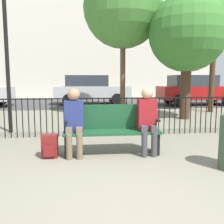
{
  "coord_description": "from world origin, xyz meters",
  "views": [
    {
      "loc": [
        -0.51,
        -2.56,
        1.39
      ],
      "look_at": [
        0.0,
        1.95,
        0.8
      ],
      "focal_mm": 40.0,
      "sensor_mm": 36.0,
      "label": 1
    }
  ],
  "objects_px": {
    "tree_1": "(123,8)",
    "lamp_post": "(6,32)",
    "tree_0": "(215,22)",
    "seated_person_1": "(147,117)",
    "seated_person_0": "(74,119)",
    "parked_car_0": "(91,89)",
    "park_bench": "(112,127)",
    "backpack": "(50,146)",
    "tree_2": "(188,34)",
    "parked_car_1": "(196,90)"
  },
  "relations": [
    {
      "from": "tree_1",
      "to": "lamp_post",
      "type": "xyz_separation_m",
      "value": [
        -3.46,
        -2.95,
        -1.47
      ]
    },
    {
      "from": "tree_0",
      "to": "seated_person_1",
      "type": "bearing_deg",
      "value": -126.8
    },
    {
      "from": "seated_person_0",
      "to": "lamp_post",
      "type": "bearing_deg",
      "value": 127.51
    },
    {
      "from": "seated_person_0",
      "to": "parked_car_0",
      "type": "distance_m",
      "value": 9.77
    },
    {
      "from": "park_bench",
      "to": "lamp_post",
      "type": "relative_size",
      "value": 0.45
    },
    {
      "from": "seated_person_0",
      "to": "seated_person_1",
      "type": "relative_size",
      "value": 0.99
    },
    {
      "from": "park_bench",
      "to": "tree_0",
      "type": "height_order",
      "value": "tree_0"
    },
    {
      "from": "backpack",
      "to": "lamp_post",
      "type": "height_order",
      "value": "lamp_post"
    },
    {
      "from": "seated_person_1",
      "to": "tree_1",
      "type": "xyz_separation_m",
      "value": [
        0.35,
        5.24,
        3.35
      ]
    },
    {
      "from": "tree_2",
      "to": "backpack",
      "type": "bearing_deg",
      "value": -136.26
    },
    {
      "from": "tree_1",
      "to": "seated_person_1",
      "type": "bearing_deg",
      "value": -93.83
    },
    {
      "from": "tree_0",
      "to": "lamp_post",
      "type": "height_order",
      "value": "tree_0"
    },
    {
      "from": "tree_2",
      "to": "lamp_post",
      "type": "relative_size",
      "value": 1.09
    },
    {
      "from": "lamp_post",
      "to": "parked_car_1",
      "type": "height_order",
      "value": "lamp_post"
    },
    {
      "from": "seated_person_0",
      "to": "backpack",
      "type": "xyz_separation_m",
      "value": [
        -0.44,
        -0.01,
        -0.5
      ]
    },
    {
      "from": "tree_0",
      "to": "parked_car_1",
      "type": "height_order",
      "value": "tree_0"
    },
    {
      "from": "tree_2",
      "to": "lamp_post",
      "type": "bearing_deg",
      "value": -162.9
    },
    {
      "from": "lamp_post",
      "to": "tree_0",
      "type": "bearing_deg",
      "value": 24.86
    },
    {
      "from": "parked_car_0",
      "to": "parked_car_1",
      "type": "relative_size",
      "value": 1.0
    },
    {
      "from": "parked_car_0",
      "to": "parked_car_1",
      "type": "height_order",
      "value": "same"
    },
    {
      "from": "park_bench",
      "to": "backpack",
      "type": "bearing_deg",
      "value": -173.19
    },
    {
      "from": "park_bench",
      "to": "tree_1",
      "type": "relative_size",
      "value": 0.32
    },
    {
      "from": "tree_2",
      "to": "parked_car_1",
      "type": "relative_size",
      "value": 1.02
    },
    {
      "from": "backpack",
      "to": "parked_car_1",
      "type": "distance_m",
      "value": 10.95
    },
    {
      "from": "parked_car_0",
      "to": "parked_car_1",
      "type": "xyz_separation_m",
      "value": [
        5.69,
        -1.14,
        0.0
      ]
    },
    {
      "from": "seated_person_0",
      "to": "backpack",
      "type": "distance_m",
      "value": 0.66
    },
    {
      "from": "seated_person_0",
      "to": "park_bench",
      "type": "bearing_deg",
      "value": 10.47
    },
    {
      "from": "seated_person_1",
      "to": "tree_1",
      "type": "bearing_deg",
      "value": 86.17
    },
    {
      "from": "park_bench",
      "to": "parked_car_1",
      "type": "xyz_separation_m",
      "value": [
        5.58,
        8.49,
        0.35
      ]
    },
    {
      "from": "park_bench",
      "to": "tree_1",
      "type": "height_order",
      "value": "tree_1"
    },
    {
      "from": "backpack",
      "to": "tree_2",
      "type": "height_order",
      "value": "tree_2"
    },
    {
      "from": "lamp_post",
      "to": "tree_2",
      "type": "bearing_deg",
      "value": 17.1
    },
    {
      "from": "lamp_post",
      "to": "parked_car_0",
      "type": "height_order",
      "value": "lamp_post"
    },
    {
      "from": "tree_1",
      "to": "parked_car_0",
      "type": "xyz_separation_m",
      "value": [
        -1.12,
        4.51,
        -3.21
      ]
    },
    {
      "from": "park_bench",
      "to": "tree_1",
      "type": "bearing_deg",
      "value": 78.89
    },
    {
      "from": "seated_person_1",
      "to": "tree_0",
      "type": "distance_m",
      "value": 7.76
    },
    {
      "from": "seated_person_1",
      "to": "parked_car_1",
      "type": "relative_size",
      "value": 0.3
    },
    {
      "from": "backpack",
      "to": "parked_car_1",
      "type": "bearing_deg",
      "value": 52.12
    },
    {
      "from": "tree_0",
      "to": "tree_1",
      "type": "distance_m",
      "value": 3.96
    },
    {
      "from": "seated_person_0",
      "to": "tree_0",
      "type": "height_order",
      "value": "tree_0"
    },
    {
      "from": "tree_0",
      "to": "tree_2",
      "type": "xyz_separation_m",
      "value": [
        -1.89,
        -1.73,
        -0.8
      ]
    },
    {
      "from": "tree_1",
      "to": "backpack",
      "type": "bearing_deg",
      "value": -112.13
    },
    {
      "from": "tree_0",
      "to": "tree_1",
      "type": "bearing_deg",
      "value": -173.12
    },
    {
      "from": "seated_person_1",
      "to": "parked_car_0",
      "type": "bearing_deg",
      "value": 94.5
    },
    {
      "from": "parked_car_1",
      "to": "tree_0",
      "type": "bearing_deg",
      "value": -102.66
    },
    {
      "from": "parked_car_0",
      "to": "parked_car_1",
      "type": "distance_m",
      "value": 5.81
    },
    {
      "from": "park_bench",
      "to": "seated_person_1",
      "type": "distance_m",
      "value": 0.7
    },
    {
      "from": "parked_car_1",
      "to": "park_bench",
      "type": "bearing_deg",
      "value": -123.31
    },
    {
      "from": "tree_1",
      "to": "seated_person_0",
      "type": "bearing_deg",
      "value": -107.89
    },
    {
      "from": "seated_person_1",
      "to": "parked_car_1",
      "type": "xyz_separation_m",
      "value": [
        4.93,
        8.62,
        0.14
      ]
    }
  ]
}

